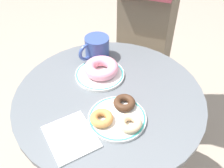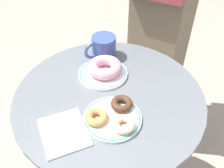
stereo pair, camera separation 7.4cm
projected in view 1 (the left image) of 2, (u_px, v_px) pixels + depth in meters
The scene contains 9 objects.
cafe_table at pixel (110, 135), 0.97m from camera, with size 0.62×0.62×0.76m.
plate_left at pixel (100, 74), 0.89m from camera, with size 0.17×0.17×0.01m.
plate_right at pixel (117, 118), 0.74m from camera, with size 0.17×0.17×0.01m.
donut_pink_frosted at pixel (101, 68), 0.88m from camera, with size 0.12×0.12×0.04m, color pink.
donut_glazed at pixel (130, 123), 0.71m from camera, with size 0.07×0.07×0.02m, color #E0B789.
donut_chocolate at pixel (123, 103), 0.77m from camera, with size 0.07×0.07×0.02m, color #422819.
donut_old_fashioned at pixel (102, 118), 0.72m from camera, with size 0.07×0.07×0.02m, color #BC7F42.
paper_napkin at pixel (71, 137), 0.70m from camera, with size 0.14×0.12×0.01m, color white.
coffee_mug at pixel (96, 48), 0.95m from camera, with size 0.09×0.13×0.09m.
Camera 1 is at (0.46, -0.36, 1.35)m, focal length 40.62 mm.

